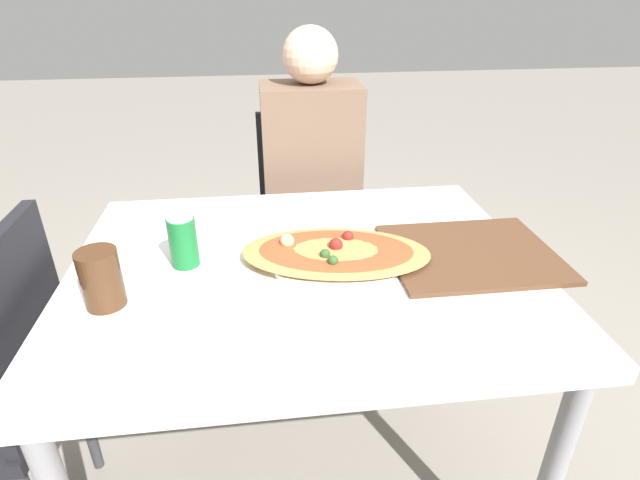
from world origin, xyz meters
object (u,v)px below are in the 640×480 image
at_px(pizza_main, 335,254).
at_px(soda_can, 183,241).
at_px(person_seated, 312,178).
at_px(drink_glass, 101,279).
at_px(dining_table, 305,289).
at_px(chair_far_seated, 309,215).

height_order(pizza_main, soda_can, soda_can).
relative_size(person_seated, drink_glass, 9.60).
bearing_deg(dining_table, soda_can, 174.10).
bearing_deg(soda_can, dining_table, -5.90).
relative_size(chair_far_seated, soda_can, 7.16).
relative_size(person_seated, soda_can, 9.76).
bearing_deg(chair_far_seated, person_seated, 90.00).
distance_m(chair_far_seated, drink_glass, 1.07).
bearing_deg(dining_table, drink_glass, -164.62).
bearing_deg(dining_table, chair_far_seated, 83.24).
bearing_deg(pizza_main, dining_table, -178.77).
bearing_deg(drink_glass, dining_table, 15.38).
xyz_separation_m(chair_far_seated, person_seated, (-0.00, -0.11, 0.20)).
height_order(pizza_main, drink_glass, drink_glass).
distance_m(dining_table, pizza_main, 0.12).
xyz_separation_m(dining_table, soda_can, (-0.28, 0.03, 0.14)).
relative_size(soda_can, drink_glass, 0.98).
bearing_deg(person_seated, drink_glass, 55.99).
bearing_deg(drink_glass, chair_far_seated, 59.55).
height_order(dining_table, chair_far_seated, chair_far_seated).
height_order(chair_far_seated, drink_glass, chair_far_seated).
distance_m(dining_table, drink_glass, 0.47).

